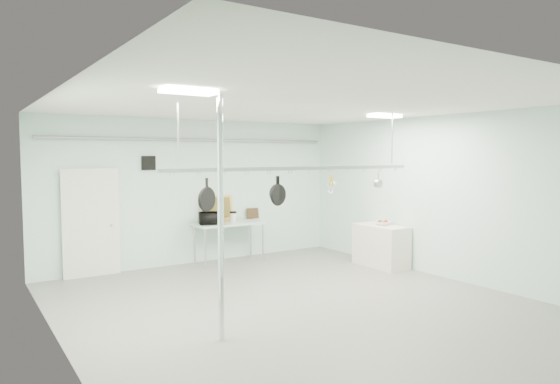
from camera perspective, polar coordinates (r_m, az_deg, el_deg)
floor at (r=8.17m, az=2.36°, el=-12.96°), size 8.00×8.00×0.00m
ceiling at (r=7.84m, az=2.44°, el=9.91°), size 7.00×8.00×0.02m
back_wall at (r=11.31m, az=-9.47°, el=0.05°), size 7.00×0.02×3.20m
right_wall at (r=10.27m, az=18.42°, el=-0.53°), size 0.02×8.00×3.20m
door at (r=10.61m, az=-20.78°, el=-3.43°), size 1.10×0.10×2.20m
wall_vent at (r=10.87m, az=-14.79°, el=3.23°), size 0.30×0.04×0.30m
conduit_pipe at (r=11.21m, az=-9.36°, el=5.89°), size 6.60×0.07×0.07m
chrome_pole at (r=6.46m, az=-6.80°, el=-3.04°), size 0.08×0.08×3.20m
prep_table at (r=11.30m, az=-5.84°, el=-3.83°), size 1.60×0.70×0.91m
side_cabinet at (r=11.09m, az=11.46°, el=-6.05°), size 0.60×1.20×0.90m
pot_rack at (r=8.16m, az=2.33°, el=2.94°), size 4.80×0.06×1.00m
light_panel_left at (r=6.06m, az=-10.38°, el=11.24°), size 0.65×0.30×0.05m
light_panel_right at (r=9.85m, az=11.88°, el=8.49°), size 0.65×0.30×0.05m
microwave at (r=10.99m, az=-7.93°, el=-2.99°), size 0.56×0.45×0.27m
coffee_canister at (r=11.32m, az=-5.38°, el=-2.93°), size 0.15×0.15×0.20m
painting_large at (r=11.46m, az=-7.19°, el=-1.91°), size 0.79×0.20×0.58m
painting_small at (r=11.91m, az=-3.16°, el=-2.45°), size 0.31×0.11×0.25m
fruit_bowl at (r=11.06m, az=11.70°, el=-3.51°), size 0.41×0.41×0.08m
skillet_left at (r=7.34m, az=-8.36°, el=-0.30°), size 0.36×0.21×0.49m
skillet_mid at (r=7.93m, az=-0.33°, el=0.33°), size 0.30×0.07×0.42m
skillet_right at (r=7.94m, az=-0.21°, el=0.17°), size 0.35×0.15×0.47m
whisk at (r=8.58m, az=5.93°, el=0.86°), size 0.26×0.26×0.35m
grater at (r=8.57m, az=5.89°, el=1.33°), size 0.08×0.03×0.20m
saucepan at (r=9.31m, az=11.16°, el=1.35°), size 0.15×0.08×0.25m
fruit_cluster at (r=11.06m, az=11.71°, el=-3.30°), size 0.24×0.24×0.09m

